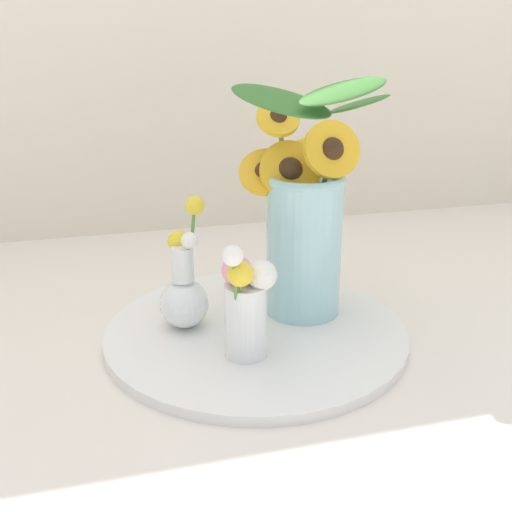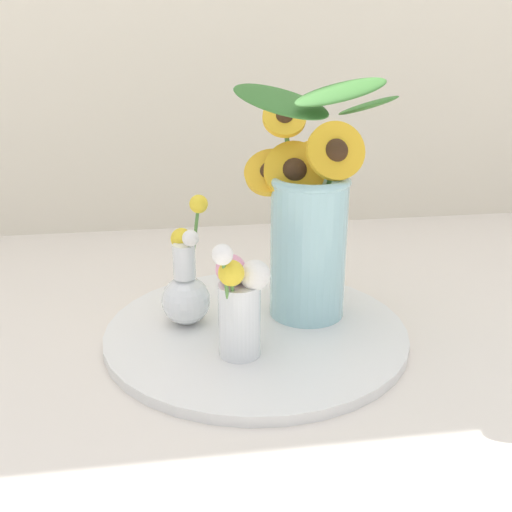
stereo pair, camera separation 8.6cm
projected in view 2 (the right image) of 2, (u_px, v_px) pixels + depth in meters
ground_plane at (250, 348)px, 0.87m from camera, size 6.00×6.00×0.00m
serving_tray at (256, 332)px, 0.90m from camera, size 0.45×0.45×0.02m
mason_jar_sunflowers at (308, 226)px, 0.89m from camera, size 0.27×0.24×0.37m
vase_small_center at (240, 299)px, 0.79m from camera, size 0.08×0.09×0.17m
vase_bulb_right at (186, 286)px, 0.90m from camera, size 0.08×0.08×0.19m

